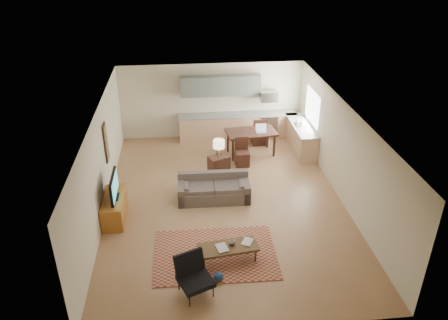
{
  "coord_description": "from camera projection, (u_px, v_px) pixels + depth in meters",
  "views": [
    {
      "loc": [
        -1.1,
        -10.24,
        6.74
      ],
      "look_at": [
        0.0,
        0.3,
        1.15
      ],
      "focal_mm": 35.0,
      "sensor_mm": 36.0,
      "label": 1
    }
  ],
  "objects": [
    {
      "name": "rug",
      "position": [
        215.0,
        254.0,
        10.23
      ],
      "size": [
        2.87,
        2.02,
        0.02
      ],
      "primitive_type": "cube",
      "rotation": [
        0.0,
        0.0,
        -0.02
      ],
      "color": "maroon",
      "rests_on": "floor"
    },
    {
      "name": "armchair",
      "position": [
        195.0,
        278.0,
        8.95
      ],
      "size": [
        0.98,
        0.98,
        0.86
      ],
      "primitive_type": null,
      "rotation": [
        0.0,
        0.0,
        0.4
      ],
      "color": "black",
      "rests_on": "floor"
    },
    {
      "name": "sofa",
      "position": [
        214.0,
        188.0,
        12.17
      ],
      "size": [
        2.1,
        0.95,
        0.73
      ],
      "primitive_type": null,
      "rotation": [
        0.0,
        0.0,
        -0.02
      ],
      "color": "brown",
      "rests_on": "floor"
    },
    {
      "name": "upper_cabinets",
      "position": [
        221.0,
        86.0,
        15.18
      ],
      "size": [
        2.8,
        0.34,
        0.7
      ],
      "primitive_type": "cube",
      "color": "slate",
      "rests_on": "room"
    },
    {
      "name": "kitchen_microwave",
      "position": [
        269.0,
        96.0,
        15.41
      ],
      "size": [
        0.62,
        0.4,
        0.35
      ],
      "primitive_type": "cube",
      "color": "#A5A8AD",
      "rests_on": "room"
    },
    {
      "name": "coffee_table",
      "position": [
        228.0,
        253.0,
        9.96
      ],
      "size": [
        1.43,
        0.72,
        0.41
      ],
      "primitive_type": null,
      "rotation": [
        0.0,
        0.0,
        0.13
      ],
      "color": "#452F16",
      "rests_on": "floor"
    },
    {
      "name": "dining_chair_far",
      "position": [
        259.0,
        131.0,
        15.34
      ],
      "size": [
        0.49,
        0.51,
        1.0
      ],
      "primitive_type": null,
      "rotation": [
        0.0,
        0.0,
        3.16
      ],
      "color": "#321B14",
      "rests_on": "floor"
    },
    {
      "name": "window_right",
      "position": [
        312.0,
        107.0,
        14.47
      ],
      "size": [
        0.02,
        1.4,
        1.05
      ],
      "primitive_type": "cube",
      "color": "white",
      "rests_on": "room"
    },
    {
      "name": "tv_credenza",
      "position": [
        115.0,
        207.0,
        11.41
      ],
      "size": [
        0.53,
        1.38,
        0.64
      ],
      "primitive_type": null,
      "color": "#9A581D",
      "rests_on": "floor"
    },
    {
      "name": "console_table",
      "position": [
        219.0,
        167.0,
        13.3
      ],
      "size": [
        0.71,
        0.6,
        0.7
      ],
      "primitive_type": null,
      "rotation": [
        0.0,
        0.0,
        0.39
      ],
      "color": "#321B14",
      "rests_on": "floor"
    },
    {
      "name": "table_lamp",
      "position": [
        219.0,
        148.0,
        13.01
      ],
      "size": [
        0.41,
        0.41,
        0.56
      ],
      "primitive_type": null,
      "rotation": [
        0.0,
        0.0,
        0.22
      ],
      "color": "beige",
      "rests_on": "console_table"
    },
    {
      "name": "dining_table",
      "position": [
        251.0,
        143.0,
        14.67
      ],
      "size": [
        1.74,
        1.13,
        0.83
      ],
      "primitive_type": null,
      "rotation": [
        0.0,
        0.0,
        0.12
      ],
      "color": "#321B14",
      "rests_on": "floor"
    },
    {
      "name": "room",
      "position": [
        225.0,
        159.0,
        11.63
      ],
      "size": [
        9.0,
        9.0,
        9.0
      ],
      "color": "#966B46",
      "rests_on": "ground"
    },
    {
      "name": "kitchen_counter_back",
      "position": [
        238.0,
        126.0,
        15.8
      ],
      "size": [
        4.26,
        0.64,
        0.92
      ],
      "primitive_type": null,
      "color": "tan",
      "rests_on": "ground"
    },
    {
      "name": "book_b",
      "position": [
        243.0,
        241.0,
        10.03
      ],
      "size": [
        0.48,
        0.49,
        0.02
      ],
      "primitive_type": "imported",
      "rotation": [
        0.0,
        0.0,
        -0.5
      ],
      "color": "navy",
      "rests_on": "coffee_table"
    },
    {
      "name": "wall_art_left",
      "position": [
        106.0,
        143.0,
        12.03
      ],
      "size": [
        0.06,
        0.42,
        1.1
      ],
      "primitive_type": null,
      "color": "olive",
      "rests_on": "room"
    },
    {
      "name": "soap_bottle",
      "position": [
        298.0,
        120.0,
        14.82
      ],
      "size": [
        0.11,
        0.11,
        0.19
      ],
      "primitive_type": "imported",
      "rotation": [
        0.0,
        0.0,
        0.12
      ],
      "color": "beige",
      "rests_on": "kitchen_counter_right"
    },
    {
      "name": "kitchen_counter_right",
      "position": [
        301.0,
        137.0,
        14.95
      ],
      "size": [
        0.64,
        2.26,
        0.92
      ],
      "primitive_type": null,
      "color": "tan",
      "rests_on": "ground"
    },
    {
      "name": "book_a",
      "position": [
        217.0,
        249.0,
        9.75
      ],
      "size": [
        0.41,
        0.45,
        0.03
      ],
      "primitive_type": "imported",
      "rotation": [
        0.0,
        0.0,
        0.26
      ],
      "color": "maroon",
      "rests_on": "coffee_table"
    },
    {
      "name": "dining_chair_near",
      "position": [
        242.0,
        152.0,
        13.94
      ],
      "size": [
        0.45,
        0.47,
        0.92
      ],
      "primitive_type": null,
      "rotation": [
        0.0,
        0.0,
        0.02
      ],
      "color": "#321B14",
      "rests_on": "floor"
    },
    {
      "name": "laptop",
      "position": [
        262.0,
        129.0,
        14.35
      ],
      "size": [
        0.35,
        0.26,
        0.26
      ],
      "primitive_type": null,
      "rotation": [
        0.0,
        0.0,
        0.0
      ],
      "color": "#A5A8AD",
      "rests_on": "dining_table"
    },
    {
      "name": "vase",
      "position": [
        232.0,
        241.0,
        9.89
      ],
      "size": [
        0.21,
        0.21,
        0.17
      ],
      "primitive_type": "imported",
      "rotation": [
        0.0,
        0.0,
        -0.15
      ],
      "color": "black",
      "rests_on": "coffee_table"
    },
    {
      "name": "tv",
      "position": [
        114.0,
        187.0,
        11.12
      ],
      "size": [
        0.11,
        1.06,
        0.64
      ],
      "primitive_type": null,
      "color": "black",
      "rests_on": "tv_credenza"
    },
    {
      "name": "kitchen_range",
      "position": [
        267.0,
        125.0,
        15.91
      ],
      "size": [
        0.62,
        0.62,
        0.9
      ],
      "primitive_type": "cube",
      "color": "#A5A8AD",
      "rests_on": "ground"
    },
    {
      "name": "triptych",
      "position": [
        209.0,
        90.0,
        15.36
      ],
      "size": [
        1.7,
        0.04,
        0.5
      ],
      "primitive_type": null,
      "color": "beige",
      "rests_on": "room"
    }
  ]
}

